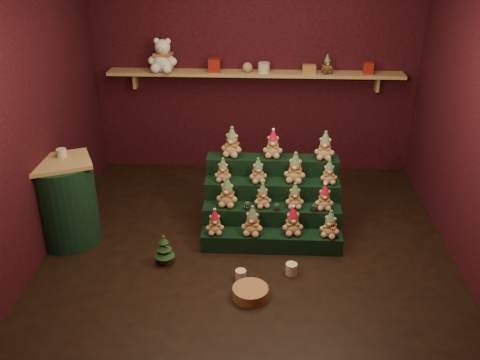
# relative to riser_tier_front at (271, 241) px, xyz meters

# --- Properties ---
(ground) EXTENTS (4.00, 4.00, 0.00)m
(ground) POSITION_rel_riser_tier_front_xyz_m (-0.22, -0.01, -0.09)
(ground) COLOR black
(ground) RESTS_ON ground
(back_wall) EXTENTS (4.00, 0.10, 2.80)m
(back_wall) POSITION_rel_riser_tier_front_xyz_m (-0.22, 2.04, 1.31)
(back_wall) COLOR black
(back_wall) RESTS_ON ground
(front_wall) EXTENTS (4.00, 0.10, 2.80)m
(front_wall) POSITION_rel_riser_tier_front_xyz_m (-0.22, -2.06, 1.31)
(front_wall) COLOR black
(front_wall) RESTS_ON ground
(left_wall) EXTENTS (0.10, 4.00, 2.80)m
(left_wall) POSITION_rel_riser_tier_front_xyz_m (-2.27, -0.01, 1.31)
(left_wall) COLOR black
(left_wall) RESTS_ON ground
(back_shelf) EXTENTS (3.60, 0.26, 0.24)m
(back_shelf) POSITION_rel_riser_tier_front_xyz_m (-0.22, 1.87, 1.20)
(back_shelf) COLOR tan
(back_shelf) RESTS_ON ground
(riser_tier_front) EXTENTS (1.40, 0.22, 0.18)m
(riser_tier_front) POSITION_rel_riser_tier_front_xyz_m (0.00, 0.00, 0.00)
(riser_tier_front) COLOR black
(riser_tier_front) RESTS_ON ground
(riser_tier_midfront) EXTENTS (1.40, 0.22, 0.36)m
(riser_tier_midfront) POSITION_rel_riser_tier_front_xyz_m (0.00, 0.22, 0.09)
(riser_tier_midfront) COLOR black
(riser_tier_midfront) RESTS_ON ground
(riser_tier_midback) EXTENTS (1.40, 0.22, 0.54)m
(riser_tier_midback) POSITION_rel_riser_tier_front_xyz_m (0.00, 0.44, 0.18)
(riser_tier_midback) COLOR black
(riser_tier_midback) RESTS_ON ground
(riser_tier_back) EXTENTS (1.40, 0.22, 0.72)m
(riser_tier_back) POSITION_rel_riser_tier_front_xyz_m (0.00, 0.66, 0.27)
(riser_tier_back) COLOR black
(riser_tier_back) RESTS_ON ground
(teddy_0) EXTENTS (0.20, 0.19, 0.26)m
(teddy_0) POSITION_rel_riser_tier_front_xyz_m (-0.56, -0.02, 0.22)
(teddy_0) COLOR tan
(teddy_0) RESTS_ON riser_tier_front
(teddy_1) EXTENTS (0.25, 0.23, 0.30)m
(teddy_1) POSITION_rel_riser_tier_front_xyz_m (-0.19, -0.02, 0.24)
(teddy_1) COLOR tan
(teddy_1) RESTS_ON riser_tier_front
(teddy_2) EXTENTS (0.23, 0.22, 0.29)m
(teddy_2) POSITION_rel_riser_tier_front_xyz_m (0.20, 0.01, 0.24)
(teddy_2) COLOR tan
(teddy_2) RESTS_ON riser_tier_front
(teddy_3) EXTENTS (0.25, 0.24, 0.27)m
(teddy_3) POSITION_rel_riser_tier_front_xyz_m (0.57, -0.02, 0.23)
(teddy_3) COLOR tan
(teddy_3) RESTS_ON riser_tier_front
(teddy_4) EXTENTS (0.24, 0.22, 0.30)m
(teddy_4) POSITION_rel_riser_tier_front_xyz_m (-0.45, 0.23, 0.42)
(teddy_4) COLOR tan
(teddy_4) RESTS_ON riser_tier_midfront
(teddy_5) EXTENTS (0.21, 0.20, 0.25)m
(teddy_5) POSITION_rel_riser_tier_front_xyz_m (-0.10, 0.23, 0.39)
(teddy_5) COLOR tan
(teddy_5) RESTS_ON riser_tier_midfront
(teddy_6) EXTENTS (0.20, 0.18, 0.26)m
(teddy_6) POSITION_rel_riser_tier_front_xyz_m (0.23, 0.23, 0.40)
(teddy_6) COLOR tan
(teddy_6) RESTS_ON riser_tier_midfront
(teddy_7) EXTENTS (0.19, 0.17, 0.26)m
(teddy_7) POSITION_rel_riser_tier_front_xyz_m (0.52, 0.21, 0.40)
(teddy_7) COLOR tan
(teddy_7) RESTS_ON riser_tier_midfront
(teddy_8) EXTENTS (0.19, 0.18, 0.25)m
(teddy_8) POSITION_rel_riser_tier_front_xyz_m (-0.51, 0.44, 0.57)
(teddy_8) COLOR tan
(teddy_8) RESTS_ON riser_tier_midback
(teddy_9) EXTENTS (0.22, 0.20, 0.26)m
(teddy_9) POSITION_rel_riser_tier_front_xyz_m (-0.15, 0.43, 0.58)
(teddy_9) COLOR tan
(teddy_9) RESTS_ON riser_tier_midback
(teddy_10) EXTENTS (0.26, 0.24, 0.31)m
(teddy_10) POSITION_rel_riser_tier_front_xyz_m (0.23, 0.46, 0.61)
(teddy_10) COLOR tan
(teddy_10) RESTS_ON riser_tier_midback
(teddy_11) EXTENTS (0.20, 0.18, 0.25)m
(teddy_11) POSITION_rel_riser_tier_front_xyz_m (0.58, 0.44, 0.57)
(teddy_11) COLOR tan
(teddy_11) RESTS_ON riser_tier_midback
(teddy_12) EXTENTS (0.27, 0.25, 0.31)m
(teddy_12) POSITION_rel_riser_tier_front_xyz_m (-0.43, 0.68, 0.79)
(teddy_12) COLOR tan
(teddy_12) RESTS_ON riser_tier_back
(teddy_13) EXTENTS (0.22, 0.20, 0.29)m
(teddy_13) POSITION_rel_riser_tier_front_xyz_m (-0.00, 0.68, 0.78)
(teddy_13) COLOR tan
(teddy_13) RESTS_ON riser_tier_back
(teddy_14) EXTENTS (0.23, 0.22, 0.29)m
(teddy_14) POSITION_rel_riser_tier_front_xyz_m (0.54, 0.65, 0.78)
(teddy_14) COLOR tan
(teddy_14) RESTS_ON riser_tier_back
(snow_globe_a) EXTENTS (0.07, 0.07, 0.09)m
(snow_globe_a) POSITION_rel_riser_tier_front_xyz_m (-0.25, 0.16, 0.32)
(snow_globe_a) COLOR black
(snow_globe_a) RESTS_ON riser_tier_midfront
(snow_globe_b) EXTENTS (0.06, 0.06, 0.08)m
(snow_globe_b) POSITION_rel_riser_tier_front_xyz_m (0.05, 0.16, 0.31)
(snow_globe_b) COLOR black
(snow_globe_b) RESTS_ON riser_tier_midfront
(snow_globe_c) EXTENTS (0.07, 0.07, 0.09)m
(snow_globe_c) POSITION_rel_riser_tier_front_xyz_m (0.42, 0.16, 0.32)
(snow_globe_c) COLOR black
(snow_globe_c) RESTS_ON riser_tier_midfront
(side_table) EXTENTS (0.73, 0.68, 0.89)m
(side_table) POSITION_rel_riser_tier_front_xyz_m (-2.07, 0.07, 0.35)
(side_table) COLOR tan
(side_table) RESTS_ON ground
(table_ornament) EXTENTS (0.10, 0.10, 0.08)m
(table_ornament) POSITION_rel_riser_tier_front_xyz_m (-2.07, 0.17, 0.84)
(table_ornament) COLOR beige
(table_ornament) RESTS_ON side_table
(mini_christmas_tree) EXTENTS (0.19, 0.19, 0.33)m
(mini_christmas_tree) POSITION_rel_riser_tier_front_xyz_m (-1.02, -0.30, 0.07)
(mini_christmas_tree) COLOR #473119
(mini_christmas_tree) RESTS_ON ground
(mug_left) EXTENTS (0.10, 0.10, 0.10)m
(mug_left) POSITION_rel_riser_tier_front_xyz_m (-0.28, -0.53, -0.04)
(mug_left) COLOR beige
(mug_left) RESTS_ON ground
(mug_right) EXTENTS (0.11, 0.11, 0.11)m
(mug_right) POSITION_rel_riser_tier_front_xyz_m (0.19, -0.41, -0.04)
(mug_right) COLOR beige
(mug_right) RESTS_ON ground
(wicker_basket) EXTENTS (0.34, 0.34, 0.10)m
(wicker_basket) POSITION_rel_riser_tier_front_xyz_m (-0.18, -0.78, -0.04)
(wicker_basket) COLOR #A87B43
(wicker_basket) RESTS_ON ground
(white_bear) EXTENTS (0.40, 0.37, 0.50)m
(white_bear) POSITION_rel_riser_tier_front_xyz_m (-1.33, 1.83, 1.48)
(white_bear) COLOR white
(white_bear) RESTS_ON back_shelf
(brown_bear) EXTENTS (0.19, 0.18, 0.22)m
(brown_bear) POSITION_rel_riser_tier_front_xyz_m (0.63, 1.83, 1.34)
(brown_bear) COLOR #462A17
(brown_bear) RESTS_ON back_shelf
(gift_tin_red_a) EXTENTS (0.14, 0.14, 0.16)m
(gift_tin_red_a) POSITION_rel_riser_tier_front_xyz_m (-0.71, 1.84, 1.31)
(gift_tin_red_a) COLOR #A9241A
(gift_tin_red_a) RESTS_ON back_shelf
(gift_tin_cream) EXTENTS (0.14, 0.14, 0.12)m
(gift_tin_cream) POSITION_rel_riser_tier_front_xyz_m (-0.12, 1.84, 1.29)
(gift_tin_cream) COLOR beige
(gift_tin_cream) RESTS_ON back_shelf
(gift_tin_red_b) EXTENTS (0.12, 0.12, 0.14)m
(gift_tin_red_b) POSITION_rel_riser_tier_front_xyz_m (1.13, 1.84, 1.30)
(gift_tin_red_b) COLOR #A9241A
(gift_tin_red_b) RESTS_ON back_shelf
(shelf_plush_ball) EXTENTS (0.12, 0.12, 0.12)m
(shelf_plush_ball) POSITION_rel_riser_tier_front_xyz_m (-0.32, 1.84, 1.29)
(shelf_plush_ball) COLOR tan
(shelf_plush_ball) RESTS_ON back_shelf
(scarf_gift_box) EXTENTS (0.16, 0.10, 0.10)m
(scarf_gift_box) POSITION_rel_riser_tier_front_xyz_m (0.43, 1.84, 1.28)
(scarf_gift_box) COLOR #C6541C
(scarf_gift_box) RESTS_ON back_shelf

